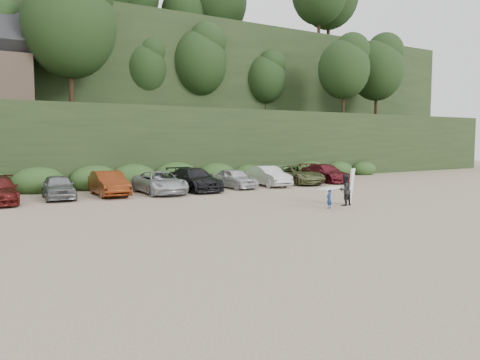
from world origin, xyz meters
TOP-DOWN VIEW (x-y plane):
  - ground at (0.00, 0.00)m, footprint 120.00×120.00m
  - hillside_backdrop at (-0.26, 35.93)m, footprint 90.00×41.50m
  - parked_cars at (-4.29, 10.06)m, footprint 34.51×5.83m
  - child_surfer at (2.49, -0.68)m, footprint 1.84×1.15m
  - adult_surfer at (3.95, -0.31)m, footprint 1.30×0.75m

SIDE VIEW (x-z plane):
  - ground at x=0.00m, z-range 0.00..0.00m
  - child_surfer at x=2.49m, z-range 0.19..1.26m
  - parked_cars at x=-4.29m, z-range -0.07..1.56m
  - adult_surfer at x=3.95m, z-range -0.13..1.80m
  - hillside_backdrop at x=-0.26m, z-range -2.78..25.22m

